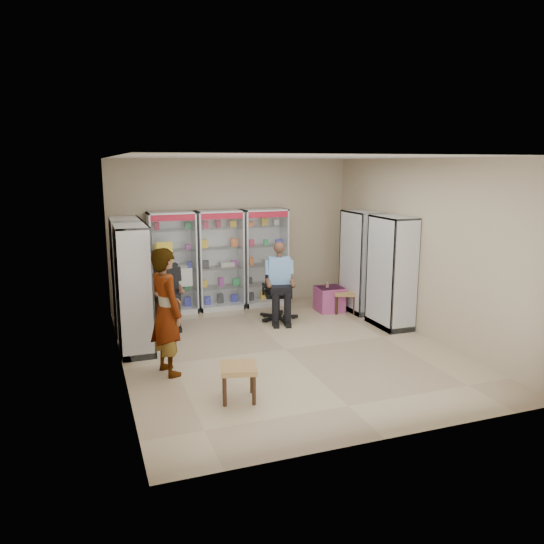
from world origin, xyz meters
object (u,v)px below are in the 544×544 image
object	(u,v)px
cabinet_back_mid	(220,260)
wooden_chair	(167,299)
office_chair	(278,291)
seated_shopkeeper	(279,284)
standing_man	(167,312)
cabinet_back_right	(265,257)
cabinet_left_near	(134,290)
woven_stool_b	(239,382)
cabinet_right_far	(361,262)
cabinet_left_far	(128,276)
cabinet_right_near	(391,272)
pink_trunk	(329,299)
cabinet_back_left	(173,263)
woven_stool_a	(345,302)

from	to	relation	value
cabinet_back_mid	wooden_chair	world-z (taller)	cabinet_back_mid
office_chair	seated_shopkeeper	world-z (taller)	seated_shopkeeper
wooden_chair	standing_man	size ratio (longest dim) A/B	0.52
cabinet_back_right	standing_man	size ratio (longest dim) A/B	1.11
cabinet_left_near	office_chair	size ratio (longest dim) A/B	1.81
cabinet_left_near	seated_shopkeeper	size ratio (longest dim) A/B	1.43
woven_stool_b	cabinet_right_far	bearing A→B (deg)	42.14
standing_man	woven_stool_b	bearing A→B (deg)	-165.52
cabinet_left_far	seated_shopkeeper	bearing A→B (deg)	84.83
cabinet_left_far	cabinet_back_right	bearing A→B (deg)	108.19
cabinet_right_near	wooden_chair	bearing A→B (deg)	68.36
cabinet_left_near	seated_shopkeeper	xyz separation A→B (m)	(2.71, 0.85, -0.30)
pink_trunk	standing_man	bearing A→B (deg)	-148.83
wooden_chair	seated_shopkeeper	world-z (taller)	seated_shopkeeper
office_chair	cabinet_back_right	bearing A→B (deg)	97.41
woven_stool_b	cabinet_back_mid	bearing A→B (deg)	78.56
cabinet_back_right	wooden_chair	size ratio (longest dim) A/B	2.13
cabinet_right_near	wooden_chair	size ratio (longest dim) A/B	2.13
cabinet_back_left	cabinet_left_near	xyz separation A→B (m)	(-0.93, -2.03, 0.00)
cabinet_back_mid	woven_stool_b	distance (m)	4.40
cabinet_right_far	wooden_chair	bearing A→B (deg)	83.96
woven_stool_a	cabinet_right_near	bearing A→B (deg)	-73.26
cabinet_right_near	seated_shopkeeper	size ratio (longest dim) A/B	1.43
seated_shopkeeper	pink_trunk	xyz separation A→B (m)	(1.17, 0.24, -0.46)
office_chair	woven_stool_a	size ratio (longest dim) A/B	2.56
cabinet_right_far	seated_shopkeeper	size ratio (longest dim) A/B	1.43
seated_shopkeeper	standing_man	xyz separation A→B (m)	(-2.38, -1.91, 0.20)
cabinet_left_far	pink_trunk	world-z (taller)	cabinet_left_far
seated_shopkeeper	standing_man	size ratio (longest dim) A/B	0.78
cabinet_left_far	seated_shopkeeper	distance (m)	2.74
standing_man	cabinet_right_near	bearing A→B (deg)	-94.66
pink_trunk	woven_stool_b	size ratio (longest dim) A/B	1.13
cabinet_back_right	cabinet_right_far	world-z (taller)	same
cabinet_right_near	office_chair	distance (m)	2.12
cabinet_right_near	pink_trunk	size ratio (longest dim) A/B	3.95
pink_trunk	woven_stool_b	world-z (taller)	pink_trunk
cabinet_back_right	cabinet_left_far	world-z (taller)	same
seated_shopkeeper	cabinet_left_near	bearing A→B (deg)	-149.03
cabinet_back_left	pink_trunk	distance (m)	3.19
cabinet_right_far	woven_stool_b	world-z (taller)	cabinet_right_far
pink_trunk	woven_stool_b	xyz separation A→B (m)	(-2.86, -3.31, -0.02)
cabinet_back_right	seated_shopkeeper	world-z (taller)	cabinet_back_right
cabinet_right_far	cabinet_right_near	bearing A→B (deg)	-180.00
cabinet_right_near	office_chair	bearing A→B (deg)	57.72
cabinet_left_near	woven_stool_a	bearing A→B (deg)	102.26
cabinet_right_near	standing_man	xyz separation A→B (m)	(-4.13, -0.85, -0.10)
office_chair	cabinet_right_near	bearing A→B (deg)	-18.82
office_chair	standing_man	bearing A→B (deg)	-127.11
woven_stool_a	seated_shopkeeper	bearing A→B (deg)	-178.29
cabinet_back_right	office_chair	xyz separation A→B (m)	(-0.12, -1.13, -0.45)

